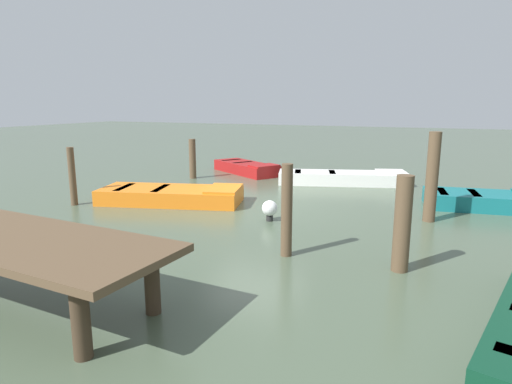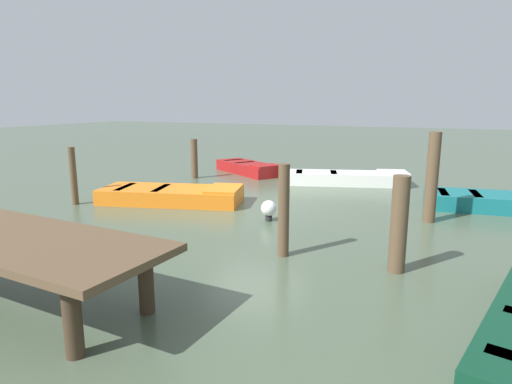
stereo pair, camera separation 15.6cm
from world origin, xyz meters
The scene contains 12 objects.
ground_plane centered at (0.00, 0.00, 0.00)m, with size 80.00×80.00×0.00m, color #475642.
dock_segment centered at (0.88, 6.52, 0.83)m, with size 5.05×1.97×0.95m.
rowboat_red centered at (2.40, -4.73, 0.22)m, with size 3.19×2.60×0.46m.
rowboat_orange centered at (2.20, 0.65, 0.22)m, with size 4.03×2.37×0.46m.
rowboat_white centered at (-1.48, -3.93, 0.22)m, with size 4.30×2.27×0.46m.
rowboat_teal centered at (-5.54, -1.93, 0.22)m, with size 2.94×1.68×0.46m.
mooring_piling_mid_right centered at (-2.01, 3.38, 0.83)m, with size 0.20×0.20×1.65m, color brown.
mooring_piling_far_left centered at (3.71, -2.94, 0.70)m, with size 0.24×0.24×1.41m, color brown.
mooring_piling_near_right centered at (-4.29, -0.07, 1.02)m, with size 0.27×0.27×2.05m, color brown.
mooring_piling_near_left centered at (-3.94, 3.34, 0.79)m, with size 0.27×0.27×1.57m, color brown.
mooring_piling_far_right centered at (4.46, 1.89, 0.77)m, with size 0.18×0.18×1.54m, color brown.
marker_buoy centered at (-0.91, 1.34, 0.29)m, with size 0.36×0.36×0.48m.
Camera 1 is at (-4.39, 10.37, 2.68)m, focal length 30.46 mm.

